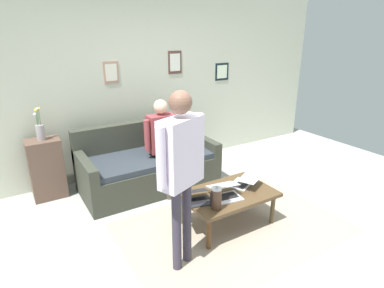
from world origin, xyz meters
TOP-DOWN VIEW (x-y plane):
  - ground_plane at (0.00, 0.00)m, footprint 7.68×7.68m
  - area_rug at (-0.12, -0.01)m, footprint 2.49×1.65m
  - back_wall at (-0.00, -2.20)m, footprint 7.04×0.11m
  - couch at (0.26, -1.50)m, footprint 1.88×0.94m
  - coffee_table at (-0.12, -0.11)m, footprint 1.04×0.68m
  - laptop_left at (-0.39, -0.16)m, footprint 0.41×0.41m
  - laptop_center at (-0.03, -0.05)m, footprint 0.37×0.35m
  - laptop_right at (0.31, -0.14)m, footprint 0.36×0.33m
  - french_press at (0.19, 0.09)m, footprint 0.13×0.11m
  - side_shelf at (1.54, -1.90)m, footprint 0.42×0.32m
  - flower_vase at (1.54, -1.90)m, footprint 0.10×0.10m
  - person_standing at (0.67, 0.21)m, footprint 0.58×0.34m
  - person_seated at (0.09, -1.27)m, footprint 0.55×0.51m

SIDE VIEW (x-z plane):
  - ground_plane at x=0.00m, z-range 0.00..0.00m
  - area_rug at x=-0.12m, z-range 0.00..0.01m
  - couch at x=0.26m, z-range -0.14..0.74m
  - coffee_table at x=-0.12m, z-range 0.16..0.56m
  - side_shelf at x=1.54m, z-range 0.00..0.81m
  - laptop_right at x=0.31m, z-range 0.37..0.51m
  - laptop_left at x=-0.39m, z-range 0.39..0.51m
  - laptop_center at x=-0.03m, z-range 0.38..0.52m
  - french_press at x=0.19m, z-range 0.39..0.65m
  - person_seated at x=0.09m, z-range 0.09..1.37m
  - flower_vase at x=1.54m, z-range 0.74..1.16m
  - person_standing at x=0.67m, z-range 0.24..1.93m
  - back_wall at x=0.00m, z-range 0.00..2.70m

